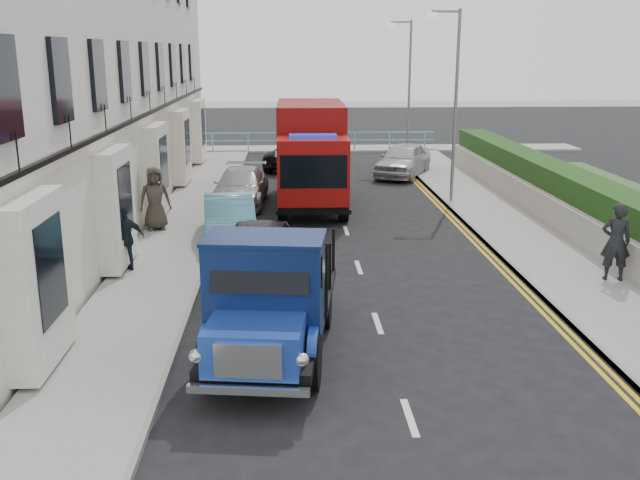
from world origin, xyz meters
The scene contains 20 objects.
ground centered at (0.00, 0.00, 0.00)m, with size 120.00×120.00×0.00m, color black.
pavement_west centered at (-5.20, 9.00, 0.06)m, with size 2.40×38.00×0.12m, color gray.
pavement_east centered at (5.30, 9.00, 0.06)m, with size 2.60×38.00×0.12m, color gray.
promenade centered at (0.00, 29.00, 0.06)m, with size 30.00×2.50×0.12m, color gray.
sea_plane centered at (0.00, 60.00, 0.00)m, with size 120.00×120.00×0.00m, color #4C5C68.
terrace_west centered at (-9.47, 13.00, 7.17)m, with size 6.31×30.20×14.25m.
garden_east centered at (7.21, 9.00, 0.90)m, with size 1.45×28.00×1.75m.
seafront_railing centered at (0.00, 28.20, 0.58)m, with size 13.00×0.08×1.11m.
lamp_mid centered at (4.18, 14.00, 4.00)m, with size 1.23×0.18×7.00m.
lamp_far centered at (4.18, 24.00, 4.00)m, with size 1.23×0.18×7.00m.
bedford_lorry centered at (-2.26, 0.05, 1.13)m, with size 2.64×5.37×2.45m.
red_lorry centered at (-0.97, 14.11, 1.97)m, with size 2.49×7.08×3.69m.
parked_car_front centered at (-2.60, 4.50, 0.79)m, with size 1.86×4.64×1.58m, color black.
parked_car_mid centered at (-3.60, 8.73, 0.69)m, with size 1.47×4.21×1.39m, color teal.
parked_car_rear centered at (-3.60, 14.22, 0.66)m, with size 1.86×4.57×1.33m, color #AEAFB3.
seafront_car_left centered at (-1.37, 22.42, 0.66)m, with size 2.18×4.72×1.31m, color black.
seafront_car_right centered at (3.44, 20.00, 0.76)m, with size 1.79×4.44×1.51m, color #B7B7BC.
pedestrian_east_near centered at (6.10, 4.33, 1.09)m, with size 0.71×0.46×1.94m, color black.
pedestrian_west_near centered at (-6.00, 5.67, 0.96)m, with size 0.99×0.41×1.68m, color black.
pedestrian_west_far centered at (-6.00, 10.00, 1.11)m, with size 0.97×0.63×1.98m, color #3A322A.
Camera 1 is at (-1.89, -12.02, 5.60)m, focal length 40.00 mm.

